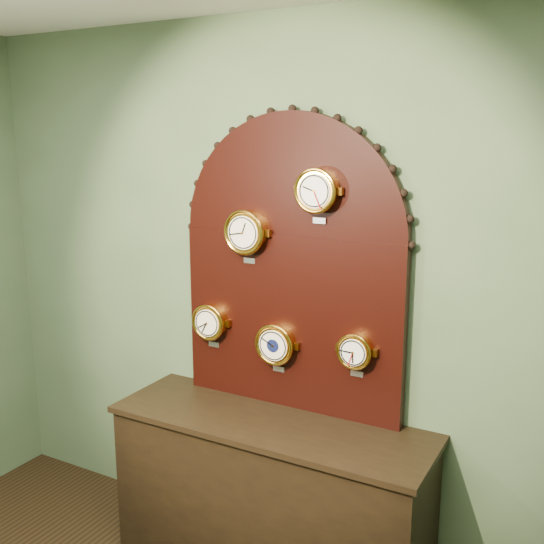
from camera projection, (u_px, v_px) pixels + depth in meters
The scene contains 8 objects.
wall_back at pixel (296, 297), 3.27m from camera, with size 4.00×4.00×0.00m, color #4D6545.
shop_counter at pixel (270, 498), 3.26m from camera, with size 1.60×0.50×0.80m, color black.
display_board at pixel (291, 255), 3.18m from camera, with size 1.26×0.06×1.53m.
roman_clock at pixel (246, 232), 3.21m from camera, with size 0.23×0.08×0.28m.
arabic_clock at pixel (317, 191), 2.98m from camera, with size 0.22×0.08×0.27m.
hygrometer at pixel (210, 322), 3.43m from camera, with size 0.20×0.08×0.25m.
barometer at pixel (276, 344), 3.25m from camera, with size 0.22×0.08×0.27m.
tide_clock at pixel (355, 351), 3.04m from camera, with size 0.18×0.08×0.23m.
Camera 1 is at (1.43, -0.33, 2.23)m, focal length 42.24 mm.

